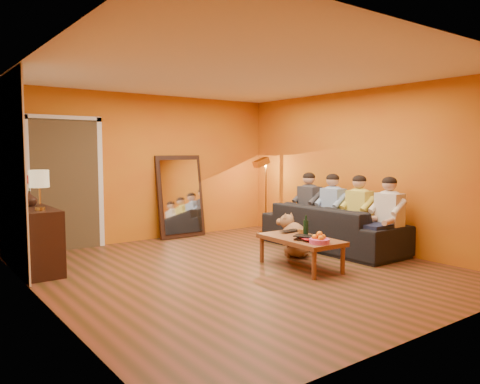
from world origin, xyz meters
TOP-DOWN VIEW (x-y plane):
  - room_shell at (0.00, 0.37)m, footprint 5.00×5.50m
  - white_accent at (-2.48, 1.75)m, footprint 0.02×1.90m
  - doorway_recess at (-1.50, 2.83)m, footprint 1.06×0.30m
  - door_jamb_left at (-2.07, 2.71)m, footprint 0.08×0.06m
  - door_jamb_right at (-0.93, 2.71)m, footprint 0.08×0.06m
  - door_header at (-1.50, 2.71)m, footprint 1.22×0.06m
  - mirror_frame at (0.55, 2.63)m, footprint 0.92×0.27m
  - mirror_glass at (0.55, 2.59)m, footprint 0.78×0.21m
  - sideboard at (-2.24, 1.55)m, footprint 0.44×1.18m
  - table_lamp at (-2.24, 1.25)m, footprint 0.24×0.24m
  - sofa at (2.00, 0.20)m, footprint 2.45×0.96m
  - coffee_table at (0.72, -0.39)m, footprint 0.68×1.25m
  - floor_lamp at (2.10, 2.01)m, footprint 0.33×0.27m
  - dog at (1.14, 0.18)m, footprint 0.49×0.64m
  - person_far_left at (2.13, -0.80)m, footprint 0.70×0.44m
  - person_mid_left at (2.13, -0.25)m, footprint 0.70×0.44m
  - person_mid_right at (2.13, 0.30)m, footprint 0.70×0.44m
  - person_far_right at (2.13, 0.85)m, footprint 0.70×0.44m
  - fruit_bowl at (0.62, -0.84)m, footprint 0.26×0.26m
  - wine_bottle at (0.77, -0.44)m, footprint 0.07×0.07m
  - tumbler at (0.84, -0.27)m, footprint 0.10×0.10m
  - laptop at (0.90, -0.04)m, footprint 0.36×0.25m
  - book_lower at (0.54, -0.59)m, footprint 0.24×0.28m
  - book_mid at (0.55, -0.58)m, footprint 0.27×0.32m
  - book_upper at (0.54, -0.60)m, footprint 0.28×0.30m
  - vase at (-2.24, 1.80)m, footprint 0.20×0.20m
  - flowers at (-2.24, 1.80)m, footprint 0.17×0.17m

SIDE VIEW (x-z plane):
  - coffee_table at x=0.72m, z-range 0.00..0.42m
  - dog at x=1.14m, z-range 0.00..0.66m
  - sofa at x=2.00m, z-range 0.00..0.71m
  - sideboard at x=-2.24m, z-range 0.00..0.85m
  - book_lower at x=0.54m, z-range 0.42..0.44m
  - laptop at x=0.90m, z-range 0.42..0.45m
  - book_mid at x=0.55m, z-range 0.44..0.46m
  - tumbler at x=0.84m, z-range 0.42..0.51m
  - book_upper at x=0.54m, z-range 0.46..0.49m
  - fruit_bowl at x=0.62m, z-range 0.42..0.58m
  - wine_bottle at x=0.77m, z-range 0.42..0.73m
  - person_far_left at x=2.13m, z-range 0.00..1.22m
  - person_mid_left at x=2.13m, z-range 0.00..1.22m
  - person_mid_right at x=2.13m, z-range 0.00..1.22m
  - person_far_right at x=2.13m, z-range 0.00..1.22m
  - floor_lamp at x=2.10m, z-range 0.00..1.44m
  - mirror_frame at x=0.55m, z-range 0.00..1.52m
  - mirror_glass at x=0.55m, z-range 0.09..1.43m
  - vase at x=-2.24m, z-range 0.85..1.05m
  - doorway_recess at x=-1.50m, z-range 0.00..2.10m
  - door_jamb_left at x=-2.07m, z-range -0.05..2.15m
  - door_jamb_right at x=-0.93m, z-range -0.05..2.15m
  - table_lamp at x=-2.24m, z-range 0.85..1.36m
  - flowers at x=-2.24m, z-range 0.97..1.42m
  - room_shell at x=0.00m, z-range 0.00..2.60m
  - white_accent at x=-2.48m, z-range 0.01..2.59m
  - door_header at x=-1.50m, z-range 2.08..2.16m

